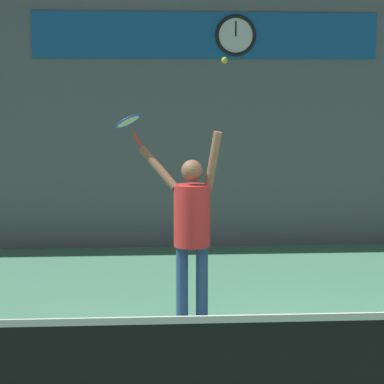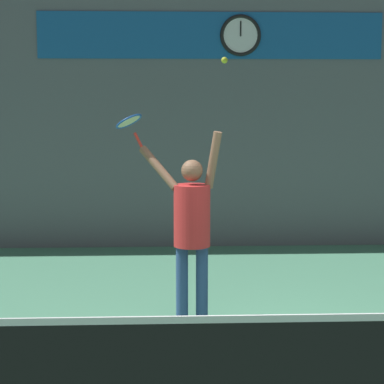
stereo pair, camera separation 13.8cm
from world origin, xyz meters
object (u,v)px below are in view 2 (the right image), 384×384
(scoreboard_clock, at_px, (241,35))
(tennis_ball, at_px, (224,60))
(tennis_player, at_px, (192,222))
(tennis_racket, at_px, (130,123))

(scoreboard_clock, height_order, tennis_ball, scoreboard_clock)
(tennis_player, xyz_separation_m, tennis_racket, (-0.67, 0.36, 1.04))
(tennis_player, bearing_deg, tennis_ball, -20.19)
(scoreboard_clock, xyz_separation_m, tennis_player, (-0.95, -3.95, -2.32))
(tennis_player, relative_size, tennis_ball, 31.76)
(tennis_player, xyz_separation_m, tennis_ball, (0.33, -0.12, 1.69))
(scoreboard_clock, xyz_separation_m, tennis_racket, (-1.61, -3.59, -1.28))
(scoreboard_clock, relative_size, tennis_ball, 10.06)
(tennis_racket, relative_size, tennis_ball, 6.28)
(scoreboard_clock, bearing_deg, tennis_player, -103.51)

